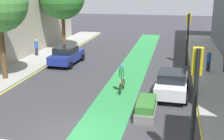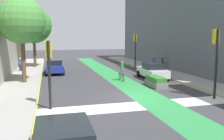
# 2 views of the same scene
# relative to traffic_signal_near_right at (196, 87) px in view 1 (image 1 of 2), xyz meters

# --- Properties ---
(ground_plane) EXTENTS (120.00, 120.00, 0.00)m
(ground_plane) POSITION_rel_traffic_signal_near_right_xyz_m (-5.34, 1.64, -3.19)
(ground_plane) COLOR #38383D
(bike_lane_paint) EXTENTS (2.40, 60.00, 0.01)m
(bike_lane_paint) POSITION_rel_traffic_signal_near_right_xyz_m (-4.07, 1.64, -3.18)
(bike_lane_paint) COLOR #2D8C47
(bike_lane_paint) RESTS_ON ground_plane
(traffic_signal_near_right) EXTENTS (0.35, 0.52, 4.57)m
(traffic_signal_near_right) POSITION_rel_traffic_signal_near_right_xyz_m (0.00, 0.00, 0.00)
(traffic_signal_near_right) COLOR black
(traffic_signal_near_right) RESTS_ON ground_plane
(traffic_signal_far_right) EXTENTS (0.35, 0.52, 4.40)m
(traffic_signal_far_right) POSITION_rel_traffic_signal_near_right_xyz_m (0.22, 15.57, -0.11)
(traffic_signal_far_right) COLOR black
(traffic_signal_far_right) RESTS_ON ground_plane
(car_white_right_far) EXTENTS (2.18, 4.28, 1.57)m
(car_white_right_far) POSITION_rel_traffic_signal_near_right_xyz_m (-0.84, 7.81, -2.39)
(car_white_right_far) COLOR silver
(car_white_right_far) RESTS_ON ground_plane
(car_blue_left_far) EXTENTS (2.16, 4.27, 1.57)m
(car_blue_left_far) POSITION_rel_traffic_signal_near_right_xyz_m (-9.86, 13.79, -2.39)
(car_blue_left_far) COLOR navy
(car_blue_left_far) RESTS_ON ground_plane
(cyclist_in_lane) EXTENTS (0.32, 1.73, 1.86)m
(cyclist_in_lane) POSITION_rel_traffic_signal_near_right_xyz_m (-3.97, 7.77, -2.22)
(cyclist_in_lane) COLOR black
(cyclist_in_lane) RESTS_ON ground_plane
(pedestrian_sidewalk_right_a) EXTENTS (0.34, 0.34, 1.65)m
(pedestrian_sidewalk_right_a) POSITION_rel_traffic_signal_near_right_xyz_m (1.83, 13.47, -2.20)
(pedestrian_sidewalk_right_a) COLOR #262638
(pedestrian_sidewalk_right_a) RESTS_ON sidewalk_right
(pedestrian_sidewalk_left_a) EXTENTS (0.34, 0.34, 1.53)m
(pedestrian_sidewalk_left_a) POSITION_rel_traffic_signal_near_right_xyz_m (-13.67, 15.92, -2.27)
(pedestrian_sidewalk_left_a) COLOR #262638
(pedestrian_sidewalk_left_a) RESTS_ON sidewalk_left
(median_planter) EXTENTS (1.00, 2.41, 0.85)m
(median_planter) POSITION_rel_traffic_signal_near_right_xyz_m (-2.07, 4.44, -2.78)
(median_planter) COLOR slate
(median_planter) RESTS_ON ground_plane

